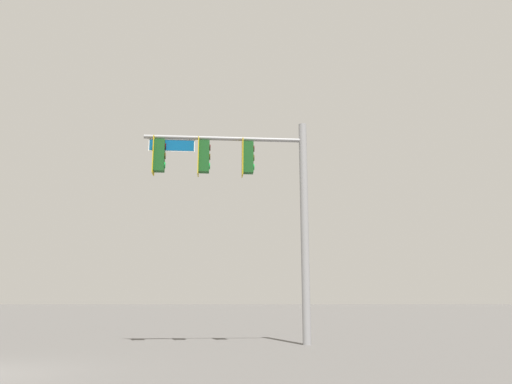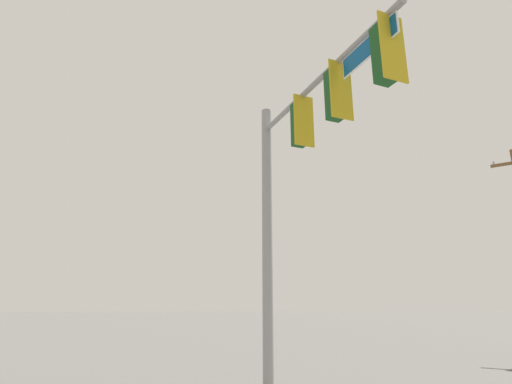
{
  "view_description": "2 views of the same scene",
  "coord_description": "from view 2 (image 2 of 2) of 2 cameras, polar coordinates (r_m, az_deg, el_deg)",
  "views": [
    {
      "loc": [
        -5.55,
        9.91,
        1.38
      ],
      "look_at": [
        -6.02,
        -5.18,
        4.69
      ],
      "focal_mm": 35.0,
      "sensor_mm": 36.0,
      "label": 1
    },
    {
      "loc": [
        2.07,
        -10.64,
        1.95
      ],
      "look_at": [
        -6.35,
        -7.53,
        4.55
      ],
      "focal_mm": 28.0,
      "sensor_mm": 36.0,
      "label": 2
    }
  ],
  "objects": [
    {
      "name": "signal_pole_near",
      "position": [
        9.51,
        5.99,
        3.14
      ],
      "size": [
        5.63,
        0.67,
        7.48
      ],
      "color": "gray",
      "rests_on": "ground_plane"
    }
  ]
}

